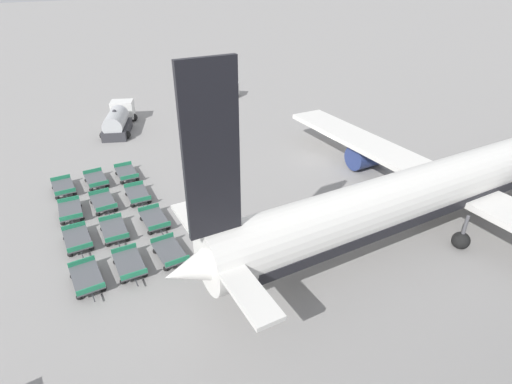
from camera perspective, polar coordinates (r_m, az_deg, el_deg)
The scene contains 16 objects.
ground_plane at distance 40.52m, azimuth 9.70°, elevation 4.72°, with size 500.00×500.00×0.00m, color gray.
airplane at distance 33.12m, azimuth 28.33°, elevation 1.83°, with size 38.82×46.75×13.58m.
fuel_tanker_secondary at distance 49.45m, azimuth -19.10°, elevation 9.59°, with size 8.59×6.25×2.88m.
service_van at distance 60.72m, azimuth -4.96°, elevation 14.46°, with size 4.87×5.02×2.01m.
baggage_dolly_row_near_col_a at distance 37.30m, azimuth -25.80°, elevation 0.59°, with size 3.70×1.89×0.92m.
baggage_dolly_row_near_col_b at distance 33.49m, azimuth -24.98°, elevation -2.47°, with size 3.73×2.05×0.92m.
baggage_dolly_row_near_col_c at distance 29.92m, azimuth -24.14°, elevation -6.22°, with size 3.71×1.91×0.92m.
baggage_dolly_row_near_col_d at distance 26.31m, azimuth -23.01°, elevation -11.28°, with size 3.69×1.87×0.92m.
baggage_dolly_row_mid_a_col_a at distance 37.48m, azimuth -21.86°, elevation 1.61°, with size 3.70×1.89×0.92m.
baggage_dolly_row_mid_a_col_b at distance 33.68m, azimuth -20.97°, elevation -1.39°, with size 3.70×1.89×0.92m.
baggage_dolly_row_mid_a_col_c at distance 29.95m, azimuth -19.60°, elevation -5.18°, with size 3.72×2.02×0.92m.
baggage_dolly_row_mid_a_col_d at distance 26.49m, azimuth -17.63°, elevation -9.81°, with size 3.72×1.97×0.92m.
baggage_dolly_row_mid_b_col_a at distance 37.80m, azimuth -18.00°, elevation 2.58°, with size 3.72×1.97×0.92m.
baggage_dolly_row_mid_b_col_b at distance 33.94m, azimuth -16.54°, elevation -0.35°, with size 3.73×2.04×0.92m.
baggage_dolly_row_mid_b_col_c at distance 30.30m, azimuth -14.31°, elevation -3.84°, with size 3.71×1.95×0.92m.
baggage_dolly_row_mid_b_col_d at distance 26.80m, azimuth -12.19°, elevation -8.43°, with size 3.70×1.88×0.92m.
Camera 1 is at (25.48, -26.77, 16.61)m, focal length 28.00 mm.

